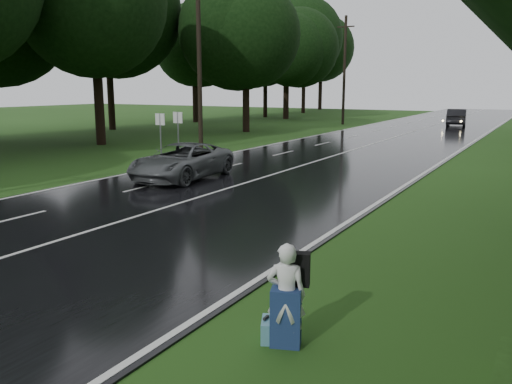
% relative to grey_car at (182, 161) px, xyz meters
% --- Properties ---
extents(ground, '(160.00, 160.00, 0.00)m').
position_rel_grey_car_xyz_m(ground, '(2.85, -10.14, -0.79)').
color(ground, '#224915').
rests_on(ground, ground).
extents(road, '(12.00, 140.00, 0.04)m').
position_rel_grey_car_xyz_m(road, '(2.85, 9.86, -0.77)').
color(road, black).
rests_on(road, ground).
extents(lane_center, '(0.12, 140.00, 0.01)m').
position_rel_grey_car_xyz_m(lane_center, '(2.85, 9.86, -0.74)').
color(lane_center, silver).
rests_on(lane_center, road).
extents(grey_car, '(2.89, 5.57, 1.50)m').
position_rel_grey_car_xyz_m(grey_car, '(0.00, 0.00, 0.00)').
color(grey_car, '#54585A').
rests_on(grey_car, road).
extents(far_car, '(2.39, 5.19, 1.65)m').
position_rel_grey_car_xyz_m(far_car, '(4.99, 37.76, 0.08)').
color(far_car, black).
rests_on(far_car, road).
extents(hitchhiker, '(0.69, 0.67, 1.64)m').
position_rel_grey_car_xyz_m(hitchhiker, '(10.36, -10.92, -0.03)').
color(hitchhiker, silver).
rests_on(hitchhiker, ground).
extents(suitcase, '(0.32, 0.48, 0.34)m').
position_rel_grey_car_xyz_m(suitcase, '(10.00, -10.91, -0.62)').
color(suitcase, teal).
rests_on(suitcase, ground).
extents(utility_pole_mid, '(1.80, 0.28, 10.82)m').
position_rel_grey_car_xyz_m(utility_pole_mid, '(-5.65, 9.29, -0.79)').
color(utility_pole_mid, black).
rests_on(utility_pole_mid, ground).
extents(utility_pole_far, '(1.80, 0.28, 10.82)m').
position_rel_grey_car_xyz_m(utility_pole_far, '(-5.65, 34.49, -0.79)').
color(utility_pole_far, black).
rests_on(utility_pole_far, ground).
extents(road_sign_a, '(0.60, 0.10, 2.52)m').
position_rel_grey_car_xyz_m(road_sign_a, '(-4.35, 3.87, -0.79)').
color(road_sign_a, white).
rests_on(road_sign_a, ground).
extents(road_sign_b, '(0.61, 0.10, 2.53)m').
position_rel_grey_car_xyz_m(road_sign_b, '(-4.35, 5.36, -0.79)').
color(road_sign_b, white).
rests_on(road_sign_b, ground).
extents(tree_left_d, '(10.59, 10.59, 16.54)m').
position_rel_grey_car_xyz_m(tree_left_d, '(-13.20, 8.24, -0.79)').
color(tree_left_d, black).
rests_on(tree_left_d, ground).
extents(tree_left_e, '(9.12, 9.12, 14.26)m').
position_rel_grey_car_xyz_m(tree_left_e, '(-9.82, 21.89, -0.79)').
color(tree_left_e, black).
rests_on(tree_left_e, ground).
extents(tree_left_f, '(9.29, 9.29, 14.52)m').
position_rel_grey_car_xyz_m(tree_left_f, '(-14.96, 39.98, -0.79)').
color(tree_left_f, black).
rests_on(tree_left_f, ground).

